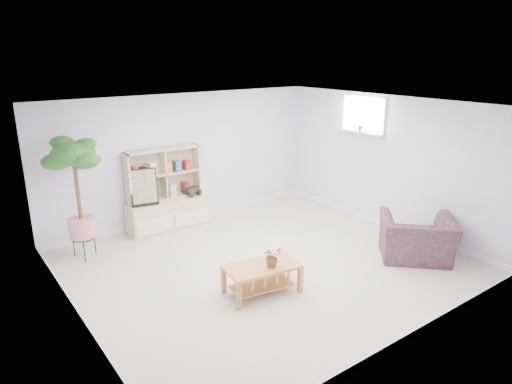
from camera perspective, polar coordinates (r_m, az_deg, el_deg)
floor at (r=7.08m, az=1.17°, el=-8.98°), size 5.50×5.00×0.01m
ceiling at (r=6.39m, az=1.30°, el=10.71°), size 5.50×5.00×0.01m
walls at (r=6.63m, az=1.23°, el=0.36°), size 5.51×5.01×2.40m
baseboard at (r=7.05m, az=1.17°, el=-8.62°), size 5.50×5.00×0.10m
window at (r=8.75m, az=13.34°, el=9.38°), size 0.10×0.98×0.68m
window_sill at (r=8.75m, az=12.93°, el=7.29°), size 0.14×1.00×0.04m
storage_unit at (r=8.35m, az=-11.12°, el=0.28°), size 1.48×0.50×1.48m
poster at (r=8.08m, az=-13.85°, el=0.57°), size 0.48×0.20×0.65m
toy_truck at (r=8.54m, az=-7.96°, el=0.17°), size 0.38×0.29×0.19m
coffee_table at (r=6.22m, az=0.75°, el=-10.83°), size 1.05×0.67×0.40m
table_plant at (r=6.05m, az=2.02°, el=-8.06°), size 0.27×0.24×0.28m
floor_tree at (r=7.44m, az=-21.29°, el=-0.87°), size 0.85×0.85×1.93m
armchair at (r=7.50m, az=19.45°, el=-5.13°), size 1.42×1.42×0.79m
sill_plant at (r=8.73m, az=13.01°, el=8.16°), size 0.13×0.10×0.23m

